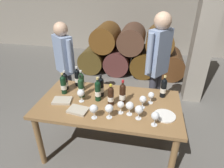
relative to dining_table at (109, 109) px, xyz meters
name	(u,v)px	position (x,y,z in m)	size (l,w,h in m)	color
ground_plane	(109,148)	(0.00, 0.00, -0.67)	(14.00, 14.00, 0.00)	#66635E
cellar_back_wall	(139,5)	(0.00, 4.20, 0.73)	(10.00, 0.24, 2.80)	gray
barrel_stack	(131,51)	(0.00, 2.60, -0.13)	(2.49, 0.90, 1.15)	#4F3D1A
stone_pillar	(205,32)	(1.30, 1.60, 0.63)	(0.32, 0.32, 2.60)	gray
dining_table	(109,109)	(0.00, 0.00, 0.00)	(1.70, 0.90, 0.76)	olive
wine_bottle_0	(164,88)	(0.64, 0.27, 0.22)	(0.07, 0.07, 0.29)	black
wine_bottle_1	(111,96)	(0.03, -0.03, 0.21)	(0.07, 0.07, 0.27)	black
wine_bottle_2	(63,85)	(-0.61, 0.11, 0.22)	(0.07, 0.07, 0.29)	black
wine_bottle_3	(65,81)	(-0.63, 0.21, 0.21)	(0.07, 0.07, 0.27)	black
wine_bottle_4	(82,82)	(-0.41, 0.23, 0.22)	(0.07, 0.07, 0.29)	#19381E
wine_bottle_5	(81,88)	(-0.36, 0.07, 0.22)	(0.07, 0.07, 0.30)	#19381E
wine_bottle_6	(101,87)	(-0.13, 0.14, 0.22)	(0.07, 0.07, 0.30)	black
wine_bottle_7	(98,91)	(-0.14, 0.03, 0.23)	(0.07, 0.07, 0.31)	black
wine_bottle_8	(122,94)	(0.16, 0.01, 0.23)	(0.07, 0.07, 0.32)	black
wine_bottle_9	(77,78)	(-0.51, 0.33, 0.22)	(0.07, 0.07, 0.29)	black
wine_glass_0	(139,110)	(0.37, -0.23, 0.21)	(0.09, 0.09, 0.16)	white
wine_glass_1	(143,100)	(0.40, -0.02, 0.20)	(0.08, 0.08, 0.16)	white
wine_glass_2	(121,105)	(0.17, -0.17, 0.20)	(0.08, 0.08, 0.15)	white
wine_glass_3	(130,106)	(0.27, -0.18, 0.20)	(0.09, 0.09, 0.16)	white
wine_glass_4	(109,109)	(0.06, -0.27, 0.21)	(0.09, 0.09, 0.16)	white
wine_glass_5	(94,109)	(-0.09, -0.31, 0.21)	(0.09, 0.09, 0.16)	white
wine_glass_6	(151,95)	(0.49, 0.09, 0.20)	(0.07, 0.07, 0.15)	white
wine_glass_7	(155,116)	(0.54, -0.30, 0.20)	(0.08, 0.08, 0.16)	white
wine_glass_8	(81,93)	(-0.33, -0.03, 0.21)	(0.09, 0.09, 0.16)	white
tasting_notebook	(78,110)	(-0.30, -0.23, 0.11)	(0.22, 0.16, 0.03)	#B2A893
leather_ledger	(62,101)	(-0.56, -0.09, 0.11)	(0.22, 0.16, 0.03)	#B2A893
serving_plate	(164,116)	(0.65, -0.14, 0.10)	(0.24, 0.24, 0.01)	white
sommelier_presenting	(158,61)	(0.55, 0.75, 0.37)	(0.33, 0.41, 1.72)	#383842
taster_seated_left	(65,63)	(-0.86, 0.72, 0.25)	(0.40, 0.35, 1.54)	#383842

